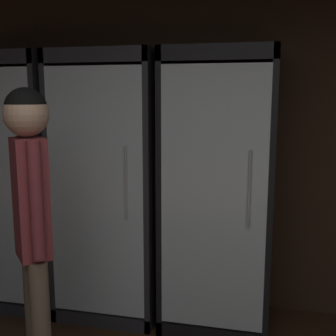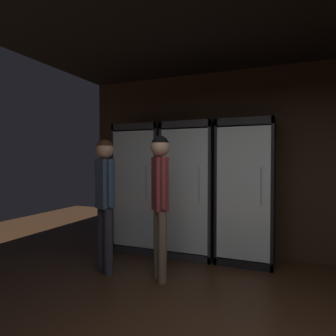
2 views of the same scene
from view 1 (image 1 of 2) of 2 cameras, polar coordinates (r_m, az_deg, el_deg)
wall_back at (r=3.30m, az=13.50°, el=4.61°), size 6.00×0.06×2.80m
cooler_far_left at (r=3.63m, az=-19.69°, el=-1.90°), size 0.77×0.61×2.00m
cooler_left at (r=3.27m, az=-7.53°, el=-2.72°), size 0.77×0.61×2.00m
cooler_center at (r=3.08m, az=6.85°, el=-3.46°), size 0.77×0.61×2.00m
shopper_far at (r=2.31m, az=-18.01°, el=-5.35°), size 0.25×0.26×1.72m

